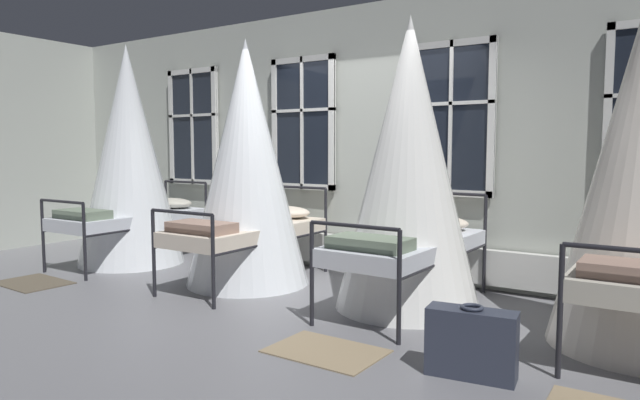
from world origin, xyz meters
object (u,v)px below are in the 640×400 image
cot_second (247,167)px  suitcase_dark (471,343)px  cot_first (129,159)px  cot_third (409,169)px

cot_second → suitcase_dark: size_ratio=4.50×
cot_first → suitcase_dark: cot_first is taller
cot_first → suitcase_dark: 5.12m
suitcase_dark → cot_first: bearing=158.7°
cot_first → cot_second: size_ratio=1.05×
cot_third → suitcase_dark: size_ratio=4.54×
cot_third → suitcase_dark: bearing=-139.3°
cot_first → cot_second: 1.98m
cot_third → suitcase_dark: cot_third is taller
cot_second → suitcase_dark: bearing=-112.5°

